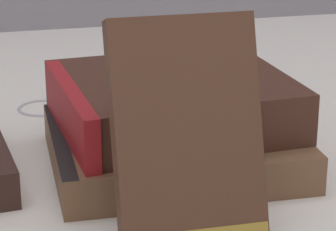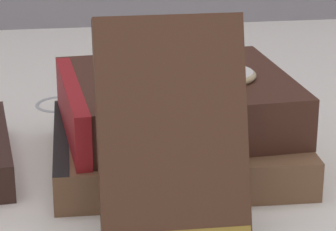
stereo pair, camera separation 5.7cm
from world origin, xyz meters
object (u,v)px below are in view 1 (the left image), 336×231
Objects in this scene: book_flat_bottom at (167,148)px; reading_glasses at (72,102)px; book_flat_top at (166,101)px; book_leaning_front at (187,139)px; pocket_watch at (220,72)px.

reading_glasses is at bearing 109.19° from book_flat_bottom.
book_flat_bottom is at bearing -104.60° from book_flat_top.
book_leaning_front is (-0.02, -0.13, 0.02)m from book_flat_top.
pocket_watch is at bearing 63.83° from book_leaning_front.
reading_glasses is (-0.10, 0.17, -0.07)m from pocket_watch.
book_leaning_front reaches higher than book_flat_top.
book_flat_bottom is 0.18m from reading_glasses.
book_flat_top is 1.29× the size of book_leaning_front.
book_flat_bottom is at bearing -86.12° from reading_glasses.
pocket_watch is at bearing 7.70° from book_flat_bottom.
book_leaning_front is (-0.01, -0.12, 0.05)m from book_flat_bottom.
book_leaning_front reaches higher than book_flat_bottom.
book_flat_top is 0.13m from book_leaning_front.
book_flat_top is 3.64× the size of pocket_watch.
pocket_watch is at bearing -72.93° from reading_glasses.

